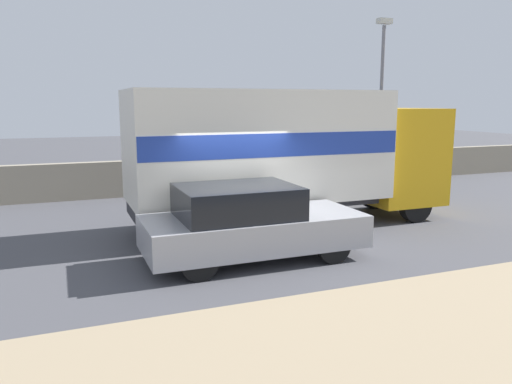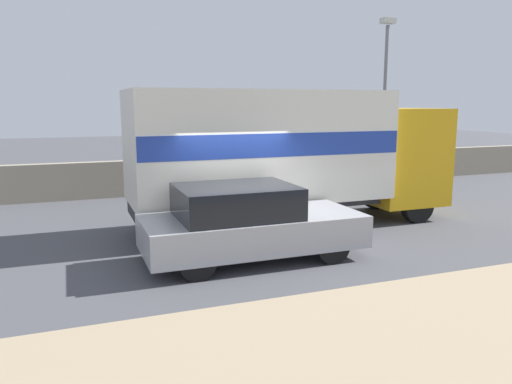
{
  "view_description": "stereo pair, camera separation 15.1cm",
  "coord_description": "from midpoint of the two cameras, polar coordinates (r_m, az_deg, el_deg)",
  "views": [
    {
      "loc": [
        -3.5,
        -9.47,
        3.11
      ],
      "look_at": [
        0.54,
        0.75,
        1.15
      ],
      "focal_mm": 35.0,
      "sensor_mm": 36.0,
      "label": 1
    },
    {
      "loc": [
        -3.36,
        -9.52,
        3.11
      ],
      "look_at": [
        0.54,
        0.75,
        1.15
      ],
      "focal_mm": 35.0,
      "sensor_mm": 36.0,
      "label": 2
    }
  ],
  "objects": [
    {
      "name": "dirt_shoulder_foreground",
      "position": [
        6.38,
        15.1,
        -19.19
      ],
      "size": [
        60.0,
        5.02,
        0.04
      ],
      "color": "#9E896B",
      "rests_on": "ground_plane"
    },
    {
      "name": "stone_wall_backdrop",
      "position": [
        17.59,
        -10.11,
        1.78
      ],
      "size": [
        60.0,
        0.35,
        1.21
      ],
      "color": "gray",
      "rests_on": "ground_plane"
    },
    {
      "name": "ground_plane",
      "position": [
        10.56,
        -1.64,
        -6.99
      ],
      "size": [
        80.0,
        80.0,
        0.0
      ],
      "primitive_type": "plane",
      "color": "#47474C"
    },
    {
      "name": "street_lamp",
      "position": [
        19.84,
        13.94,
        11.36
      ],
      "size": [
        0.56,
        0.28,
        6.2
      ],
      "color": "slate",
      "rests_on": "ground_plane"
    },
    {
      "name": "box_truck",
      "position": [
        12.61,
        2.97,
        4.86
      ],
      "size": [
        8.24,
        2.57,
        3.41
      ],
      "color": "gold",
      "rests_on": "ground_plane"
    },
    {
      "name": "car_hatchback",
      "position": [
        9.95,
        -1.27,
        -3.53
      ],
      "size": [
        4.38,
        1.89,
        1.52
      ],
      "color": "#9E9EA3",
      "rests_on": "ground_plane"
    }
  ]
}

